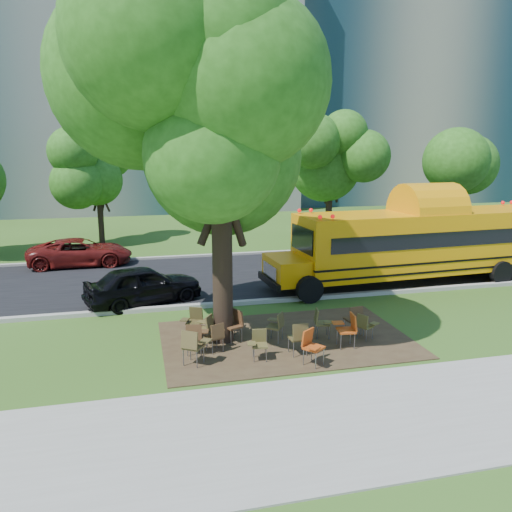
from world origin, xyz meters
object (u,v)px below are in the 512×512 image
object	(u,v)px
chair_1	(193,344)
bg_car_red	(81,252)
chair_2	(216,334)
chair_7	(365,324)
chair_4	(300,335)
chair_9	(194,319)
chair_14	(234,322)
chair_0	(195,335)
chair_13	(355,317)
chair_5	(311,344)
black_car	(144,285)
main_tree	(220,117)
chair_10	(232,316)
school_bus	(422,242)
chair_3	(259,342)
chair_11	(277,324)
chair_12	(321,321)
chair_8	(206,326)
chair_6	(348,327)

from	to	relation	value
chair_1	bg_car_red	distance (m)	12.81
chair_2	chair_7	xyz separation A→B (m)	(4.25, -0.12, -0.03)
chair_4	chair_9	bearing A→B (deg)	137.39
chair_14	chair_0	bearing A→B (deg)	97.45
chair_13	bg_car_red	size ratio (longest dim) A/B	0.20
chair_4	chair_1	bearing A→B (deg)	176.15
chair_5	black_car	xyz separation A→B (m)	(-3.99, 6.26, 0.11)
main_tree	chair_2	distance (m)	5.71
chair_10	chair_2	bearing A→B (deg)	5.14
bg_car_red	chair_2	bearing A→B (deg)	-159.79
chair_5	school_bus	bearing A→B (deg)	-173.76
chair_14	chair_1	bearing A→B (deg)	112.91
chair_1	chair_3	xyz separation A→B (m)	(1.68, -0.02, -0.10)
chair_3	black_car	size ratio (longest dim) A/B	0.20
chair_10	main_tree	bearing A→B (deg)	1.22
chair_7	chair_2	bearing A→B (deg)	-121.38
chair_3	black_car	world-z (taller)	black_car
chair_2	chair_14	bearing A→B (deg)	25.58
chair_11	chair_12	distance (m)	1.30
chair_0	chair_11	xyz separation A→B (m)	(2.34, 0.41, -0.02)
chair_4	black_car	bearing A→B (deg)	121.10
chair_8	chair_12	distance (m)	3.29
chair_13	chair_3	bearing A→B (deg)	-167.68
chair_9	black_car	xyz separation A→B (m)	(-1.36, 3.56, 0.16)
chair_9	chair_14	distance (m)	1.24
chair_10	chair_14	bearing A→B (deg)	24.51
chair_13	chair_0	bearing A→B (deg)	178.38
main_tree	chair_11	distance (m)	5.83
chair_6	chair_14	world-z (taller)	chair_6
chair_0	black_car	distance (m)	5.09
chair_9	bg_car_red	bearing A→B (deg)	-42.79
chair_1	chair_5	xyz separation A→B (m)	(2.88, -0.65, -0.02)
school_bus	chair_1	distance (m)	11.58
main_tree	chair_3	xyz separation A→B (m)	(0.67, -1.48, -5.67)
main_tree	chair_13	distance (m)	6.80
chair_4	black_car	size ratio (longest dim) A/B	0.23
chair_11	chair_13	world-z (taller)	chair_13
chair_7	chair_14	bearing A→B (deg)	-131.61
chair_8	black_car	bearing A→B (deg)	53.11
chair_0	chair_7	world-z (taller)	chair_0
chair_2	chair_0	bearing A→B (deg)	164.06
chair_5	black_car	bearing A→B (deg)	-94.07
chair_10	black_car	world-z (taller)	black_car
chair_11	school_bus	bearing A→B (deg)	-21.11
main_tree	chair_6	distance (m)	6.56
school_bus	chair_12	distance (m)	7.91
chair_8	chair_4	bearing A→B (deg)	-87.93
chair_12	chair_13	size ratio (longest dim) A/B	0.95
school_bus	chair_6	size ratio (longest dim) A/B	12.34
chair_1	chair_8	size ratio (longest dim) A/B	1.11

